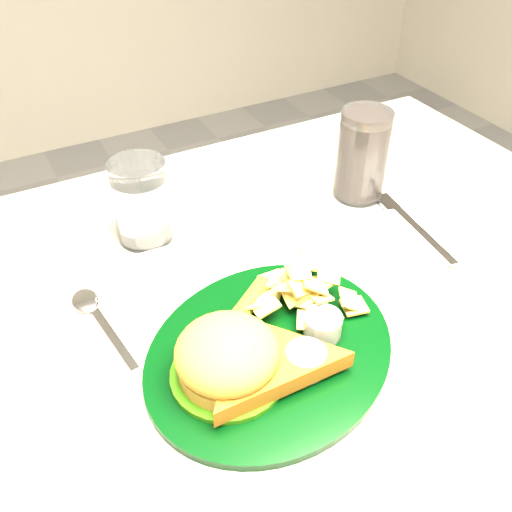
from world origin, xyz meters
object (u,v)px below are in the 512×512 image
Objects in this scene: fork_napkin at (419,231)px; table at (248,463)px; dinner_plate at (271,332)px; cola_glass at (362,155)px; water_glass at (142,202)px.

table is at bearing -172.14° from fork_napkin.
table is 0.42m from dinner_plate.
cola_glass is (0.29, 0.23, 0.04)m from dinner_plate.
dinner_plate is at bearing -155.58° from fork_napkin.
table is at bearing -153.44° from cola_glass.
fork_napkin is at bearing -83.37° from cola_glass.
table is 9.77× the size of water_glass.
water_glass reaches higher than dinner_plate.
dinner_plate is 0.32m from fork_napkin.
table is 0.48m from fork_napkin.
dinner_plate is at bearing -99.72° from table.
cola_glass reaches higher than fork_napkin.
cola_glass is at bearing 103.39° from fork_napkin.
water_glass is at bearing 75.15° from dinner_plate.
water_glass is 0.66× the size of fork_napkin.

